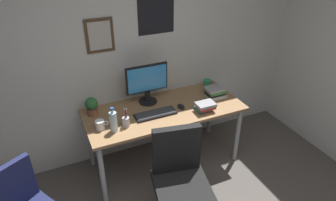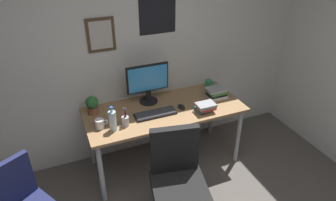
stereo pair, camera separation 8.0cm
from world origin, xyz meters
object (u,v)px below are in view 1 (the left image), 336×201
object	(u,v)px
office_chair	(180,176)
water_bottle	(113,121)
monitor	(147,82)
keyboard	(155,114)
computer_mouse	(181,107)
book_stack_right	(205,106)
book_stack_left	(215,92)
coffee_mug_far	(207,84)
potted_plant	(92,106)
pen_cup	(126,121)
coffee_mug_near	(100,125)

from	to	relation	value
office_chair	water_bottle	xyz separation A→B (m)	(-0.39, 0.60, 0.30)
monitor	keyboard	size ratio (longest dim) A/B	1.07
computer_mouse	book_stack_right	world-z (taller)	book_stack_right
office_chair	book_stack_left	world-z (taller)	office_chair
coffee_mug_far	computer_mouse	bearing A→B (deg)	-148.89
coffee_mug_far	potted_plant	bearing A→B (deg)	-178.55
computer_mouse	monitor	bearing A→B (deg)	135.68
water_bottle	pen_cup	xyz separation A→B (m)	(0.13, 0.03, -0.05)
coffee_mug_far	potted_plant	distance (m)	1.37
office_chair	computer_mouse	size ratio (longest dim) A/B	8.64
keyboard	book_stack_left	distance (m)	0.77
water_bottle	keyboard	bearing A→B (deg)	11.76
coffee_mug_near	keyboard	bearing A→B (deg)	1.10
keyboard	book_stack_right	distance (m)	0.52
keyboard	coffee_mug_far	bearing A→B (deg)	21.34
office_chair	pen_cup	xyz separation A→B (m)	(-0.27, 0.63, 0.25)
office_chair	pen_cup	bearing A→B (deg)	112.93
office_chair	coffee_mug_near	distance (m)	0.89
monitor	book_stack_left	bearing A→B (deg)	-15.08
water_bottle	potted_plant	world-z (taller)	water_bottle
book_stack_right	pen_cup	bearing A→B (deg)	175.36
water_bottle	potted_plant	bearing A→B (deg)	108.48
computer_mouse	coffee_mug_far	size ratio (longest dim) A/B	0.88
computer_mouse	potted_plant	world-z (taller)	potted_plant
office_chair	coffee_mug_far	size ratio (longest dim) A/B	7.62
monitor	water_bottle	distance (m)	0.63
pen_cup	book_stack_left	xyz separation A→B (m)	(1.09, 0.15, 0.00)
coffee_mug_near	pen_cup	world-z (taller)	pen_cup
office_chair	computer_mouse	xyz separation A→B (m)	(0.36, 0.71, 0.22)
water_bottle	coffee_mug_far	size ratio (longest dim) A/B	2.03
computer_mouse	coffee_mug_near	distance (m)	0.87
keyboard	coffee_mug_near	bearing A→B (deg)	-178.90
water_bottle	book_stack_right	size ratio (longest dim) A/B	1.30
computer_mouse	potted_plant	xyz separation A→B (m)	(-0.88, 0.26, 0.09)
potted_plant	monitor	bearing A→B (deg)	0.87
water_bottle	book_stack_left	xyz separation A→B (m)	(1.22, 0.18, -0.05)
computer_mouse	potted_plant	bearing A→B (deg)	163.58
keyboard	coffee_mug_far	world-z (taller)	coffee_mug_far
office_chair	potted_plant	size ratio (longest dim) A/B	4.87
pen_cup	coffee_mug_near	bearing A→B (deg)	166.61
coffee_mug_near	potted_plant	size ratio (longest dim) A/B	0.64
coffee_mug_far	book_stack_left	bearing A→B (deg)	-96.78
coffee_mug_near	pen_cup	distance (m)	0.24
pen_cup	book_stack_left	bearing A→B (deg)	7.87
coffee_mug_far	potted_plant	xyz separation A→B (m)	(-1.37, -0.03, 0.05)
monitor	coffee_mug_far	distance (m)	0.79
coffee_mug_far	book_stack_left	distance (m)	0.23
office_chair	water_bottle	bearing A→B (deg)	123.11
office_chair	monitor	size ratio (longest dim) A/B	2.07
monitor	computer_mouse	distance (m)	0.44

